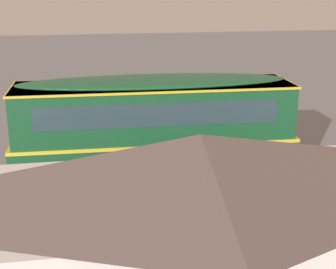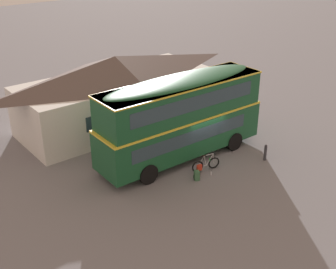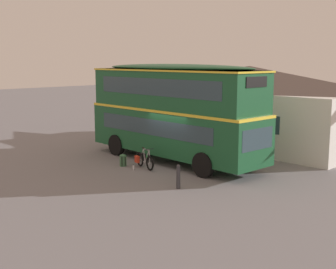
# 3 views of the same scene
# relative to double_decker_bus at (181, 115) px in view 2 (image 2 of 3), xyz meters

# --- Properties ---
(ground_plane) EXTENTS (120.00, 120.00, 0.00)m
(ground_plane) POSITION_rel_double_decker_bus_xyz_m (0.87, -0.77, -2.64)
(ground_plane) COLOR slate
(double_decker_bus) EXTENTS (10.10, 2.82, 4.79)m
(double_decker_bus) POSITION_rel_double_decker_bus_xyz_m (0.00, 0.00, 0.00)
(double_decker_bus) COLOR black
(double_decker_bus) RESTS_ON ground
(touring_bicycle) EXTENTS (1.65, 0.58, 1.00)m
(touring_bicycle) POSITION_rel_double_decker_bus_xyz_m (0.04, -1.99, -2.27)
(touring_bicycle) COLOR black
(touring_bicycle) RESTS_ON ground
(backpack_on_ground) EXTENTS (0.38, 0.37, 0.57)m
(backpack_on_ground) POSITION_rel_double_decker_bus_xyz_m (-0.95, -2.43, -2.35)
(backpack_on_ground) COLOR #386642
(backpack_on_ground) RESTS_ON ground
(water_bottle_clear_plastic) EXTENTS (0.07, 0.07, 0.26)m
(water_bottle_clear_plastic) POSITION_rel_double_decker_bus_xyz_m (-0.03, -2.56, -2.52)
(water_bottle_clear_plastic) COLOR silver
(water_bottle_clear_plastic) RESTS_ON ground
(pub_building) EXTENTS (13.16, 5.55, 4.63)m
(pub_building) POSITION_rel_double_decker_bus_xyz_m (-0.17, 6.35, -0.28)
(pub_building) COLOR silver
(pub_building) RESTS_ON ground
(kerb_bollard) EXTENTS (0.16, 0.16, 0.97)m
(kerb_bollard) POSITION_rel_double_decker_bus_xyz_m (3.53, -3.24, -2.14)
(kerb_bollard) COLOR #333338
(kerb_bollard) RESTS_ON ground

